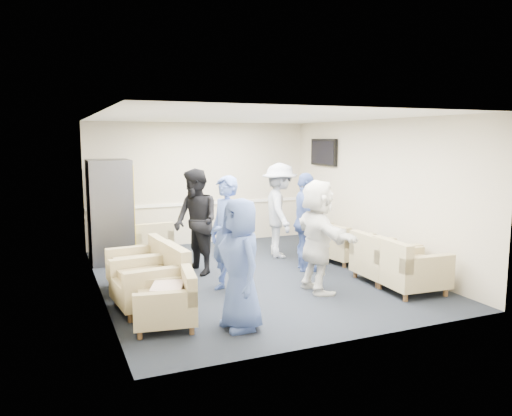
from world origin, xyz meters
name	(u,v)px	position (x,y,z in m)	size (l,w,h in m)	color
floor	(252,276)	(0.00, 0.00, 0.00)	(6.00, 6.00, 0.00)	black
ceiling	(252,117)	(0.00, 0.00, 2.70)	(6.00, 6.00, 0.00)	silver
back_wall	(201,183)	(0.00, 3.00, 1.35)	(5.00, 0.02, 2.70)	beige
front_wall	(353,227)	(0.00, -3.00, 1.35)	(5.00, 0.02, 2.70)	beige
left_wall	(98,206)	(-2.50, 0.00, 1.35)	(0.02, 6.00, 2.70)	beige
right_wall	(375,192)	(2.50, 0.00, 1.35)	(0.02, 6.00, 2.70)	beige
chair_rail	(201,204)	(0.00, 2.98, 0.90)	(4.98, 0.04, 0.06)	white
tv	(324,152)	(2.44, 1.80, 2.05)	(0.10, 1.00, 0.58)	black
armchair_left_near	(168,304)	(-1.87, -1.75, 0.30)	(0.86, 0.86, 0.61)	tan
armchair_left_mid	(154,283)	(-1.89, -0.98, 0.36)	(1.00, 1.00, 0.73)	tan
armchair_left_far	(142,268)	(-1.88, 0.01, 0.33)	(0.90, 0.90, 0.67)	tan
armchair_right_near	(408,270)	(1.85, -1.77, 0.35)	(0.93, 0.93, 0.71)	tan
armchair_right_midnear	(382,261)	(1.87, -1.12, 0.35)	(0.89, 0.89, 0.69)	tan
armchair_right_midfar	(343,246)	(1.97, 0.21, 0.32)	(0.91, 0.91, 0.63)	tan
armchair_right_far	(323,238)	(2.02, 1.08, 0.30)	(0.78, 0.78, 0.61)	tan
armchair_corner	(151,242)	(-1.32, 2.08, 0.31)	(0.81, 0.81, 0.61)	tan
vending_machine	(110,211)	(-2.09, 2.03, 0.98)	(0.79, 0.93, 1.96)	#4D4E55
backpack	(155,274)	(-1.72, -0.19, 0.27)	(0.35, 0.28, 0.53)	black
pillow	(167,290)	(-1.87, -1.75, 0.47)	(0.50, 0.38, 0.14)	beige
person_front_left	(240,264)	(-1.04, -2.13, 0.82)	(0.80, 0.52, 1.64)	#435BA2
person_mid_left	(226,234)	(-0.70, -0.65, 0.90)	(0.66, 0.43, 1.80)	#435BA2
person_back_left	(196,222)	(-0.84, 0.53, 0.92)	(0.89, 0.70, 1.84)	black
person_back_right	(280,210)	(1.04, 1.09, 0.94)	(1.21, 0.70, 1.87)	silver
person_mid_right	(305,222)	(1.02, 0.01, 0.88)	(1.03, 0.43, 1.75)	#435BA2
person_front_right	(318,236)	(0.60, -1.18, 0.87)	(1.61, 0.51, 1.74)	silver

